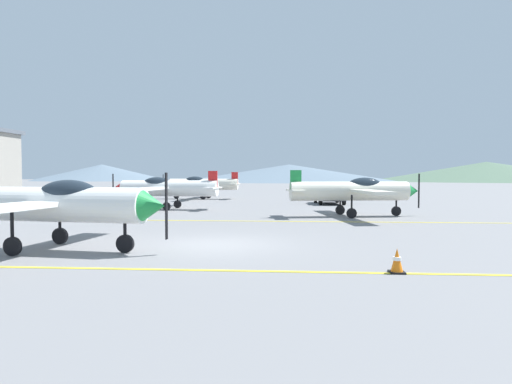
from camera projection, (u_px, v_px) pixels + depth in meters
name	position (u px, v px, depth m)	size (l,w,h in m)	color
ground_plane	(216.00, 245.00, 14.34)	(400.00, 400.00, 0.00)	slate
apron_line_near	(190.00, 270.00, 10.51)	(80.00, 0.16, 0.01)	yellow
apron_line_far	(240.00, 221.00, 21.66)	(80.00, 0.16, 0.01)	yellow
airplane_near	(51.00, 203.00, 13.28)	(7.53, 8.65, 2.58)	white
airplane_mid	(354.00, 190.00, 24.10)	(7.55, 8.64, 2.58)	silver
airplane_far	(165.00, 188.00, 29.15)	(7.51, 8.64, 2.58)	white
airplane_back	(201.00, 184.00, 41.58)	(7.49, 8.62, 2.58)	silver
car_sedan	(329.00, 193.00, 34.52)	(2.26, 4.42, 1.62)	black
traffic_cone_front	(397.00, 261.00, 10.21)	(0.36, 0.36, 0.59)	black
hill_left	(102.00, 172.00, 175.25)	(54.12, 54.12, 6.55)	slate
hill_centerleft	(289.00, 173.00, 154.48)	(76.42, 76.42, 6.04)	slate
hill_centerright	(486.00, 171.00, 158.79)	(82.77, 82.77, 7.11)	#4C6651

